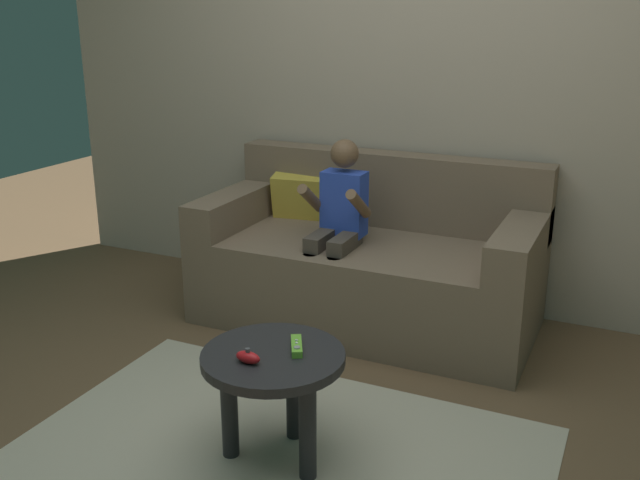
{
  "coord_description": "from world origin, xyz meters",
  "views": [
    {
      "loc": [
        1.09,
        -1.88,
        1.53
      ],
      "look_at": [
        -0.1,
        0.7,
        0.61
      ],
      "focal_mm": 40.27,
      "sensor_mm": 36.0,
      "label": 1
    }
  ],
  "objects_px": {
    "person_seated_on_couch": "(337,223)",
    "nunchuk_red": "(248,357)",
    "couch": "(369,264)",
    "game_remote_lime_near_edge": "(297,346)",
    "coffee_table": "(274,375)"
  },
  "relations": [
    {
      "from": "couch",
      "to": "game_remote_lime_near_edge",
      "type": "distance_m",
      "value": 1.25
    },
    {
      "from": "person_seated_on_couch",
      "to": "game_remote_lime_near_edge",
      "type": "height_order",
      "value": "person_seated_on_couch"
    },
    {
      "from": "couch",
      "to": "coffee_table",
      "type": "bearing_deg",
      "value": -83.48
    },
    {
      "from": "couch",
      "to": "nunchuk_red",
      "type": "bearing_deg",
      "value": -85.63
    },
    {
      "from": "coffee_table",
      "to": "game_remote_lime_near_edge",
      "type": "relative_size",
      "value": 3.53
    },
    {
      "from": "coffee_table",
      "to": "nunchuk_red",
      "type": "xyz_separation_m",
      "value": [
        -0.04,
        -0.1,
        0.11
      ]
    },
    {
      "from": "person_seated_on_couch",
      "to": "game_remote_lime_near_edge",
      "type": "relative_size",
      "value": 6.71
    },
    {
      "from": "couch",
      "to": "game_remote_lime_near_edge",
      "type": "bearing_deg",
      "value": -80.42
    },
    {
      "from": "coffee_table",
      "to": "nunchuk_red",
      "type": "distance_m",
      "value": 0.15
    },
    {
      "from": "coffee_table",
      "to": "game_remote_lime_near_edge",
      "type": "xyz_separation_m",
      "value": [
        0.06,
        0.05,
        0.1
      ]
    },
    {
      "from": "couch",
      "to": "person_seated_on_couch",
      "type": "distance_m",
      "value": 0.32
    },
    {
      "from": "person_seated_on_couch",
      "to": "game_remote_lime_near_edge",
      "type": "distance_m",
      "value": 1.1
    },
    {
      "from": "person_seated_on_couch",
      "to": "nunchuk_red",
      "type": "bearing_deg",
      "value": -80.27
    },
    {
      "from": "couch",
      "to": "coffee_table",
      "type": "distance_m",
      "value": 1.29
    },
    {
      "from": "game_remote_lime_near_edge",
      "to": "nunchuk_red",
      "type": "xyz_separation_m",
      "value": [
        -0.1,
        -0.16,
        0.01
      ]
    }
  ]
}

